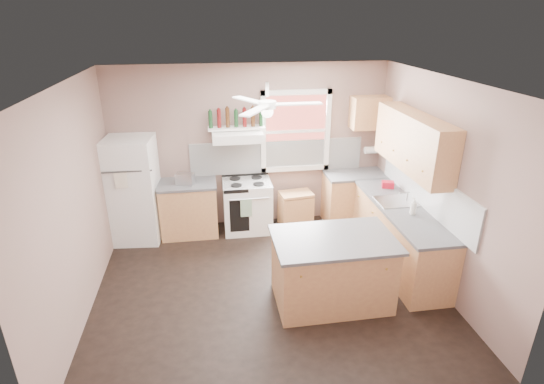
{
  "coord_description": "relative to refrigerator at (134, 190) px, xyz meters",
  "views": [
    {
      "loc": [
        -0.67,
        -4.73,
        3.4
      ],
      "look_at": [
        0.1,
        0.3,
        1.25
      ],
      "focal_mm": 28.0,
      "sensor_mm": 36.0,
      "label": 1
    }
  ],
  "objects": [
    {
      "name": "floor",
      "position": [
        1.88,
        -1.66,
        -0.84
      ],
      "size": [
        4.5,
        4.5,
        0.0
      ],
      "primitive_type": "plane",
      "color": "black",
      "rests_on": "ground"
    },
    {
      "name": "ceiling",
      "position": [
        1.88,
        -1.66,
        1.86
      ],
      "size": [
        4.5,
        4.5,
        0.0
      ],
      "primitive_type": "plane",
      "color": "white",
      "rests_on": "ground"
    },
    {
      "name": "wall_back",
      "position": [
        1.88,
        0.36,
        0.51
      ],
      "size": [
        4.5,
        0.05,
        2.7
      ],
      "primitive_type": "cube",
      "color": "#7F645B",
      "rests_on": "ground"
    },
    {
      "name": "wall_right",
      "position": [
        4.15,
        -1.66,
        0.51
      ],
      "size": [
        0.05,
        4.0,
        2.7
      ],
      "primitive_type": "cube",
      "color": "#7F645B",
      "rests_on": "ground"
    },
    {
      "name": "wall_left",
      "position": [
        -0.4,
        -1.66,
        0.51
      ],
      "size": [
        0.05,
        4.0,
        2.7
      ],
      "primitive_type": "cube",
      "color": "#7F645B",
      "rests_on": "ground"
    },
    {
      "name": "backsplash_back",
      "position": [
        2.33,
        0.33,
        0.33
      ],
      "size": [
        2.9,
        0.03,
        0.55
      ],
      "primitive_type": "cube",
      "color": "white",
      "rests_on": "wall_back"
    },
    {
      "name": "backsplash_right",
      "position": [
        4.11,
        -1.36,
        0.33
      ],
      "size": [
        0.03,
        2.6,
        0.55
      ],
      "primitive_type": "cube",
      "color": "white",
      "rests_on": "wall_right"
    },
    {
      "name": "window_view",
      "position": [
        2.63,
        0.32,
        0.76
      ],
      "size": [
        1.0,
        0.02,
        1.2
      ],
      "primitive_type": "cube",
      "color": "maroon",
      "rests_on": "wall_back"
    },
    {
      "name": "window_frame",
      "position": [
        2.63,
        0.3,
        0.76
      ],
      "size": [
        1.16,
        0.07,
        1.36
      ],
      "primitive_type": "cube",
      "color": "white",
      "rests_on": "wall_back"
    },
    {
      "name": "refrigerator",
      "position": [
        0.0,
        0.0,
        0.0
      ],
      "size": [
        0.77,
        0.75,
        1.68
      ],
      "primitive_type": "cube",
      "rotation": [
        0.0,
        0.0,
        -0.09
      ],
      "color": "white",
      "rests_on": "floor"
    },
    {
      "name": "base_cabinet_left",
      "position": [
        0.82,
        0.04,
        -0.41
      ],
      "size": [
        0.9,
        0.6,
        0.86
      ],
      "primitive_type": "cube",
      "color": "#A86D46",
      "rests_on": "floor"
    },
    {
      "name": "counter_left",
      "position": [
        0.82,
        0.04,
        0.04
      ],
      "size": [
        0.92,
        0.62,
        0.04
      ],
      "primitive_type": "cube",
      "color": "#48494B",
      "rests_on": "base_cabinet_left"
    },
    {
      "name": "toaster",
      "position": [
        0.8,
        -0.02,
        0.15
      ],
      "size": [
        0.32,
        0.25,
        0.18
      ],
      "primitive_type": "cube",
      "rotation": [
        0.0,
        0.0,
        -0.36
      ],
      "color": "silver",
      "rests_on": "counter_left"
    },
    {
      "name": "stove",
      "position": [
        1.78,
        0.04,
        -0.41
      ],
      "size": [
        0.79,
        0.65,
        0.86
      ],
      "primitive_type": "cube",
      "rotation": [
        0.0,
        0.0,
        -0.01
      ],
      "color": "white",
      "rests_on": "floor"
    },
    {
      "name": "range_hood",
      "position": [
        1.65,
        0.09,
        0.78
      ],
      "size": [
        0.78,
        0.5,
        0.14
      ],
      "primitive_type": "cube",
      "color": "white",
      "rests_on": "wall_back"
    },
    {
      "name": "bottle_shelf",
      "position": [
        1.65,
        0.21,
        0.88
      ],
      "size": [
        0.9,
        0.26,
        0.03
      ],
      "primitive_type": "cube",
      "color": "white",
      "rests_on": "range_hood"
    },
    {
      "name": "cart",
      "position": [
        2.61,
        0.07,
        -0.57
      ],
      "size": [
        0.59,
        0.43,
        0.54
      ],
      "primitive_type": "cube",
      "rotation": [
        0.0,
        0.0,
        0.13
      ],
      "color": "#A86D46",
      "rests_on": "floor"
    },
    {
      "name": "base_cabinet_corner",
      "position": [
        3.63,
        0.04,
        -0.41
      ],
      "size": [
        1.0,
        0.6,
        0.86
      ],
      "primitive_type": "cube",
      "color": "#A86D46",
      "rests_on": "floor"
    },
    {
      "name": "base_cabinet_right",
      "position": [
        3.83,
        -1.36,
        -0.41
      ],
      "size": [
        0.6,
        2.2,
        0.86
      ],
      "primitive_type": "cube",
      "color": "#A86D46",
      "rests_on": "floor"
    },
    {
      "name": "counter_corner",
      "position": [
        3.63,
        0.04,
        0.04
      ],
      "size": [
        1.02,
        0.62,
        0.04
      ],
      "primitive_type": "cube",
      "color": "#48494B",
      "rests_on": "base_cabinet_corner"
    },
    {
      "name": "counter_right",
      "position": [
        3.82,
        -1.36,
        0.04
      ],
      "size": [
        0.62,
        2.22,
        0.04
      ],
      "primitive_type": "cube",
      "color": "#48494B",
      "rests_on": "base_cabinet_right"
    },
    {
      "name": "sink",
      "position": [
        3.82,
        -1.16,
        0.05
      ],
      "size": [
        0.55,
        0.45,
        0.03
      ],
      "primitive_type": "cube",
      "color": "silver",
      "rests_on": "counter_right"
    },
    {
      "name": "faucet",
      "position": [
        3.98,
        -1.16,
        0.13
      ],
      "size": [
        0.03,
        0.03,
        0.14
      ],
      "primitive_type": "cylinder",
      "color": "silver",
      "rests_on": "sink"
    },
    {
      "name": "upper_cabinet_right",
      "position": [
        3.96,
        -1.16,
        0.94
      ],
      "size": [
        0.33,
        1.8,
        0.76
      ],
      "primitive_type": "cube",
      "color": "#A86D46",
      "rests_on": "wall_right"
    },
    {
      "name": "upper_cabinet_corner",
      "position": [
        3.83,
        0.17,
        1.06
      ],
      "size": [
        0.6,
        0.33,
        0.52
      ],
      "primitive_type": "cube",
      "color": "#A86D46",
      "rests_on": "wall_back"
    },
    {
      "name": "paper_towel",
      "position": [
        3.95,
        0.2,
        0.41
      ],
      "size": [
        0.26,
        0.12,
        0.12
      ],
      "primitive_type": "cylinder",
      "rotation": [
        0.0,
        1.57,
        0.0
      ],
      "color": "white",
      "rests_on": "wall_back"
    },
    {
      "name": "island",
      "position": [
        2.63,
        -2.07,
        -0.41
      ],
      "size": [
        1.4,
        0.89,
        0.86
      ],
      "primitive_type": "cube",
      "rotation": [
        0.0,
        0.0,
        0.01
      ],
      "color": "#A86D46",
      "rests_on": "floor"
    },
    {
      "name": "island_top",
      "position": [
        2.63,
        -2.07,
        0.04
      ],
      "size": [
        1.48,
        0.97,
        0.04
      ],
      "primitive_type": "cube",
      "rotation": [
        0.0,
        0.0,
        0.01
      ],
      "color": "#48494B",
      "rests_on": "island"
    },
    {
      "name": "ceiling_fan_hub",
      "position": [
        1.88,
        -1.66,
        1.61
      ],
      "size": [
        0.2,
        0.2,
        0.08
      ],
      "primitive_type": "cylinder",
      "color": "white",
      "rests_on": "ceiling"
    },
    {
      "name": "soap_bottle",
      "position": [
        3.86,
        -1.59,
        0.18
      ],
      "size": [
        0.11,
        0.11,
        0.24
      ],
      "primitive_type": "imported",
      "rotation": [
        0.0,
        0.0,
        3.35
      ],
      "color": "silver",
      "rests_on": "counter_right"
    },
    {
      "name": "red_caddy",
      "position": [
        3.91,
        -0.64,
        0.11
      ],
      "size": [
        0.21,
        0.17,
        0.1
      ],
      "primitive_type": "cube",
      "rotation": [
        0.0,
        0.0,
        -0.29
      ],
      "color": "#B70F23",
      "rests_on": "counter_right"
    },
    {
      "name": "wine_bottles",
      "position": [
        1.65,
        0.21,
        1.04
      ],
      "size": [
        0.86,
        0.06,
        0.31
      ],
      "color": "#143819",
      "rests_on": "bottle_shelf"
    }
  ]
}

